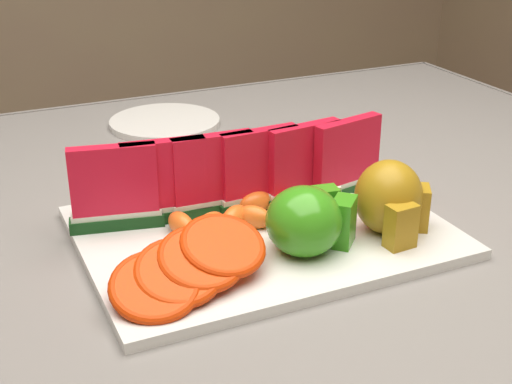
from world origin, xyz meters
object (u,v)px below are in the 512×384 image
platter (262,232)px  apple_cluster (309,220)px  side_plate (165,122)px  pear_cluster (391,199)px

platter → apple_cluster: apple_cluster is taller
platter → apple_cluster: 0.08m
side_plate → pear_cluster: bearing=-77.9°
platter → apple_cluster: (0.02, -0.06, 0.04)m
platter → pear_cluster: size_ratio=3.92×
platter → side_plate: size_ratio=1.82×
platter → pear_cluster: bearing=-27.6°
pear_cluster → platter: bearing=152.4°
apple_cluster → side_plate: bearing=90.4°
apple_cluster → pear_cluster: 0.10m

